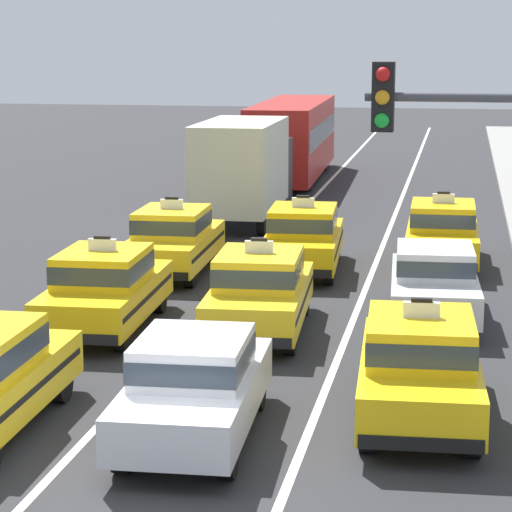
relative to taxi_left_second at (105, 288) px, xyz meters
The scene contains 13 objects.
ground_plane 8.17m from the taxi_left_second, 66.31° to the right, with size 160.00×160.00×0.00m, color #2B2B2D.
lane_stripe_left_center 12.71m from the taxi_left_second, 82.46° to the left, with size 0.14×80.00×0.01m, color silver.
lane_stripe_center_right 13.50m from the taxi_left_second, 68.84° to the left, with size 0.14×80.00×0.01m, color silver.
taxi_left_second is the anchor object (origin of this frame).
taxi_left_third 5.53m from the taxi_left_second, 90.39° to the left, with size 1.96×4.61×1.96m.
box_truck_left_fourth 13.71m from the taxi_left_second, 89.23° to the left, with size 2.37×6.99×3.27m.
bus_left_fifth 24.56m from the taxi_left_second, 89.82° to the left, with size 2.86×11.27×3.22m.
sedan_center_nearest 6.56m from the taxi_left_second, 60.37° to the right, with size 1.95×4.37×1.58m.
taxi_center_second 3.13m from the taxi_left_second, ahead, with size 2.06×4.65×1.96m.
taxi_center_third 7.12m from the taxi_left_second, 64.00° to the left, with size 2.07×4.65×1.96m.
taxi_right_nearest 7.72m from the taxi_left_second, 33.20° to the right, with size 2.04×4.64×1.96m.
sedan_right_second 6.82m from the taxi_left_second, 17.36° to the left, with size 1.99×4.39×1.58m.
taxi_right_third 10.16m from the taxi_left_second, 49.77° to the left, with size 1.89×4.59×1.96m.
Camera 1 is at (3.72, -13.38, 5.85)m, focal length 77.68 mm.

